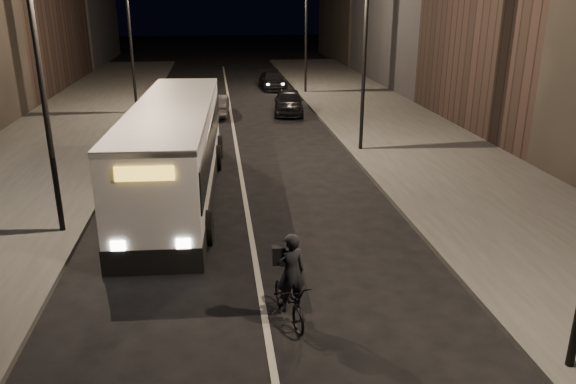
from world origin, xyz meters
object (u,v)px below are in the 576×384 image
object	(u,v)px
streetlight_right_far	(302,16)
cyclist_on_bicycle	(290,292)
streetlight_left_near	(47,52)
city_bus	(175,147)
car_mid	(217,105)
car_near	(289,102)
streetlight_left_far	(134,21)
car_far	(273,81)
streetlight_right_mid	(360,31)

from	to	relation	value
streetlight_right_far	cyclist_on_bicycle	distance (m)	30.28
streetlight_left_near	city_bus	bearing A→B (deg)	46.50
car_mid	car_near	bearing A→B (deg)	-176.12
streetlight_right_far	car_near	distance (m)	8.56
city_bus	cyclist_on_bicycle	size ratio (longest dim) A/B	5.73
streetlight_left_far	city_bus	distance (m)	15.58
streetlight_left_far	city_bus	size ratio (longest dim) A/B	0.66
streetlight_left_near	city_bus	distance (m)	5.60
cyclist_on_bicycle	streetlight_right_far	bearing A→B (deg)	68.99
car_near	car_far	xyz separation A→B (m)	(0.01, 9.47, -0.09)
streetlight_right_far	city_bus	distance (m)	22.53
cyclist_on_bicycle	car_mid	world-z (taller)	cyclist_on_bicycle
streetlight_left_far	car_near	size ratio (longest dim) A/B	1.91
streetlight_right_mid	city_bus	world-z (taller)	streetlight_right_mid
streetlight_right_far	car_far	world-z (taller)	streetlight_right_far
car_far	streetlight_right_mid	bearing A→B (deg)	-86.97
streetlight_right_mid	car_mid	world-z (taller)	streetlight_right_mid
streetlight_left_far	city_bus	xyz separation A→B (m)	(2.97, -14.87, -3.57)
streetlight_right_far	streetlight_right_mid	bearing A→B (deg)	-90.00
streetlight_left_far	car_mid	size ratio (longest dim) A/B	2.15
streetlight_left_far	cyclist_on_bicycle	size ratio (longest dim) A/B	3.76
city_bus	streetlight_left_far	bearing A→B (deg)	104.12
streetlight_left_far	city_bus	bearing A→B (deg)	-78.71
streetlight_left_far	car_near	distance (m)	9.99
car_near	car_far	bearing A→B (deg)	96.59
streetlight_right_far	streetlight_left_far	distance (m)	12.24
streetlight_right_far	car_mid	xyz separation A→B (m)	(-6.16, -6.92, -4.74)
streetlight_right_mid	car_near	xyz separation A→B (m)	(-1.87, 9.06, -4.64)
streetlight_right_far	city_bus	bearing A→B (deg)	-110.24
city_bus	car_mid	world-z (taller)	city_bus
streetlight_right_far	streetlight_left_far	world-z (taller)	same
streetlight_right_mid	city_bus	distance (m)	9.78
streetlight_right_far	streetlight_left_near	bearing A→B (deg)	-113.96
streetlight_right_mid	car_far	distance (m)	19.21
streetlight_left_near	streetlight_left_far	distance (m)	18.00
streetlight_right_far	car_near	xyz separation A→B (m)	(-1.87, -6.94, -4.64)
streetlight_left_near	city_bus	size ratio (longest dim) A/B	0.66
streetlight_right_mid	car_far	bearing A→B (deg)	95.73
streetlight_left_far	streetlight_right_mid	bearing A→B (deg)	-43.16
streetlight_right_mid	streetlight_left_far	world-z (taller)	same
car_far	car_mid	bearing A→B (deg)	-117.20
streetlight_right_mid	streetlight_right_far	xyz separation A→B (m)	(0.00, 16.00, 0.00)
streetlight_right_far	car_mid	world-z (taller)	streetlight_right_far
streetlight_right_far	streetlight_left_far	xyz separation A→B (m)	(-10.66, -6.00, 0.00)
streetlight_right_mid	car_mid	bearing A→B (deg)	124.15
cyclist_on_bicycle	car_far	distance (m)	32.19
streetlight_right_mid	streetlight_left_far	bearing A→B (deg)	136.84
car_near	car_mid	distance (m)	4.30
city_bus	car_mid	distance (m)	14.09
streetlight_left_near	car_mid	bearing A→B (deg)	75.24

